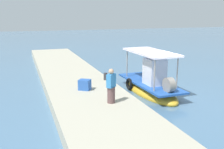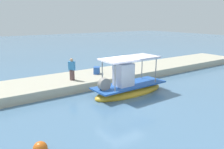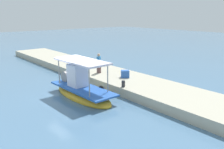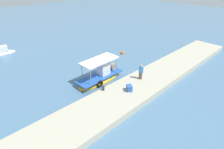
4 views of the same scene
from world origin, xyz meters
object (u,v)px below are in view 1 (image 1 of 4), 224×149
(main_fishing_boat, at_px, (150,85))
(mooring_bollard, at_px, (106,76))
(fisherman_near_bollard, at_px, (111,88))
(cargo_crate, at_px, (85,85))

(main_fishing_boat, xyz_separation_m, mooring_bollard, (-1.59, -2.27, 0.35))
(main_fishing_boat, relative_size, mooring_bollard, 12.87)
(main_fishing_boat, relative_size, fisherman_near_bollard, 3.45)
(mooring_bollard, bearing_deg, main_fishing_boat, 54.89)
(cargo_crate, bearing_deg, main_fishing_boat, 91.50)
(main_fishing_boat, distance_m, cargo_crate, 4.02)
(cargo_crate, bearing_deg, fisherman_near_bollard, 14.88)
(main_fishing_boat, height_order, mooring_bollard, main_fishing_boat)
(fisherman_near_bollard, distance_m, cargo_crate, 2.60)
(fisherman_near_bollard, xyz_separation_m, cargo_crate, (-2.47, -0.66, -0.45))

